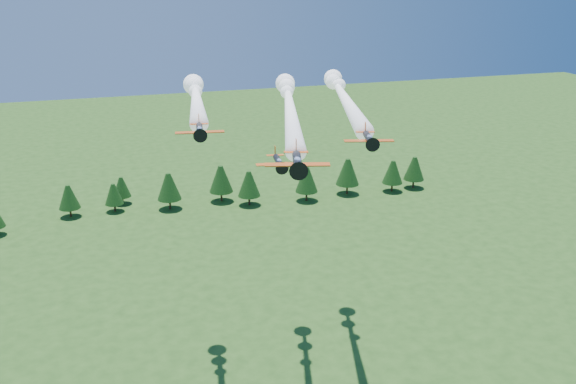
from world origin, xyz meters
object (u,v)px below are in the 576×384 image
object	(u,v)px
plane_right	(343,95)
plane_slot	(278,161)
plane_lead	(289,104)
plane_left	(196,96)

from	to	relation	value
plane_right	plane_slot	bearing A→B (deg)	-117.05
plane_lead	plane_right	bearing A→B (deg)	44.46
plane_left	plane_right	xyz separation A→B (m)	(26.02, 0.35, -1.40)
plane_left	plane_slot	xyz separation A→B (m)	(8.45, -18.78, -6.62)
plane_lead	plane_left	bearing A→B (deg)	172.41
plane_left	plane_right	distance (m)	26.06
plane_lead	plane_slot	world-z (taller)	plane_lead
plane_lead	plane_right	world-z (taller)	plane_lead
plane_lead	plane_left	xyz separation A→B (m)	(-14.10, 6.13, 1.03)
plane_right	plane_slot	xyz separation A→B (m)	(-17.57, -19.13, -5.22)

